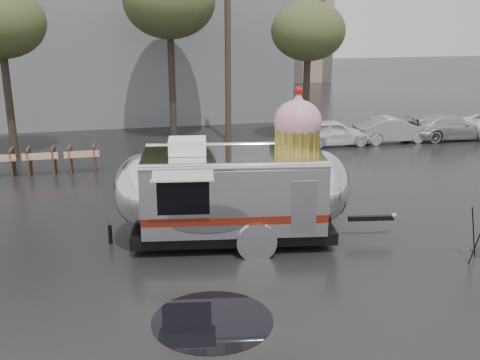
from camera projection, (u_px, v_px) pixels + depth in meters
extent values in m
plane|color=black|center=(242.00, 272.00, 13.27)|extent=(120.00, 120.00, 0.00)
cylinder|color=black|center=(212.00, 320.00, 11.18)|extent=(2.44, 2.44, 0.01)
cylinder|color=black|center=(169.00, 212.00, 17.26)|extent=(1.50, 1.50, 0.01)
cube|color=slate|center=(86.00, 2.00, 33.01)|extent=(22.00, 12.00, 13.00)
cylinder|color=#473323|center=(228.00, 44.00, 25.59)|extent=(0.28, 0.28, 9.00)
cylinder|color=#382D26|center=(7.00, 87.00, 23.13)|extent=(0.32, 0.32, 5.85)
cylinder|color=#382D26|center=(172.00, 68.00, 26.33)|extent=(0.32, 0.32, 6.75)
ellipsoid|color=#374120|center=(169.00, 1.00, 25.47)|extent=(4.20, 4.20, 3.30)
cylinder|color=#382D26|center=(306.00, 84.00, 25.90)|extent=(0.32, 0.32, 5.40)
ellipsoid|color=#374120|center=(308.00, 31.00, 25.21)|extent=(3.36, 3.36, 2.64)
cube|color=#473323|center=(13.00, 162.00, 21.10)|extent=(0.08, 0.80, 1.00)
cube|color=#473323|center=(29.00, 161.00, 21.23)|extent=(0.08, 0.80, 1.00)
cube|color=#473323|center=(54.00, 160.00, 21.42)|extent=(0.08, 0.80, 1.00)
cube|color=#E5590C|center=(40.00, 156.00, 20.89)|extent=(1.30, 0.04, 0.25)
cube|color=#473323|center=(70.00, 159.00, 21.54)|extent=(0.08, 0.80, 1.00)
cube|color=#473323|center=(95.00, 158.00, 21.73)|extent=(0.08, 0.80, 1.00)
cube|color=#E5590C|center=(82.00, 154.00, 21.21)|extent=(1.30, 0.04, 0.25)
imported|color=silver|center=(333.00, 130.00, 25.75)|extent=(4.00, 1.80, 1.40)
imported|color=#B2B2B7|center=(393.00, 128.00, 26.37)|extent=(4.00, 1.80, 1.40)
imported|color=#B2B2B7|center=(450.00, 124.00, 26.99)|extent=(4.20, 1.80, 1.44)
cube|color=silver|center=(233.00, 188.00, 14.73)|extent=(4.92, 3.06, 1.89)
ellipsoid|color=silver|center=(319.00, 186.00, 14.89)|extent=(1.91, 2.62, 1.89)
ellipsoid|color=silver|center=(144.00, 190.00, 14.57)|extent=(1.91, 2.62, 1.89)
cube|color=black|center=(233.00, 227.00, 15.04)|extent=(5.50, 2.84, 0.31)
cylinder|color=black|center=(256.00, 242.00, 14.05)|extent=(0.76, 0.34, 0.73)
cylinder|color=black|center=(249.00, 213.00, 16.11)|extent=(0.76, 0.34, 0.73)
cylinder|color=silver|center=(257.00, 243.00, 13.89)|extent=(1.01, 0.25, 1.01)
cube|color=black|center=(371.00, 218.00, 15.26)|extent=(1.26, 0.31, 0.13)
sphere|color=silver|center=(394.00, 216.00, 15.29)|extent=(0.19, 0.19, 0.17)
cylinder|color=black|center=(110.00, 234.00, 14.85)|extent=(0.12, 0.12, 0.52)
cube|color=#59160B|center=(236.00, 221.00, 13.71)|extent=(4.57, 0.70, 0.21)
cube|color=#59160B|center=(230.00, 191.00, 16.01)|extent=(4.57, 0.70, 0.21)
cube|color=black|center=(183.00, 198.00, 13.43)|extent=(1.25, 0.21, 0.84)
cube|color=#B5AFA7|center=(182.00, 180.00, 13.04)|extent=(1.53, 0.73, 0.15)
cube|color=silver|center=(304.00, 208.00, 13.73)|extent=(0.63, 0.12, 1.36)
cube|color=white|center=(187.00, 146.00, 14.32)|extent=(1.03, 0.81, 0.40)
cylinder|color=gold|center=(297.00, 140.00, 14.48)|extent=(1.24, 1.24, 0.63)
ellipsoid|color=pink|center=(298.00, 121.00, 14.34)|extent=(1.38, 1.38, 1.09)
cone|color=pink|center=(298.00, 100.00, 14.18)|extent=(0.60, 0.60, 0.42)
sphere|color=red|center=(299.00, 91.00, 14.12)|extent=(0.24, 0.24, 0.21)
cylinder|color=black|center=(474.00, 232.00, 13.85)|extent=(0.32, 0.08, 1.38)
cylinder|color=black|center=(478.00, 239.00, 13.45)|extent=(0.22, 0.25, 1.39)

